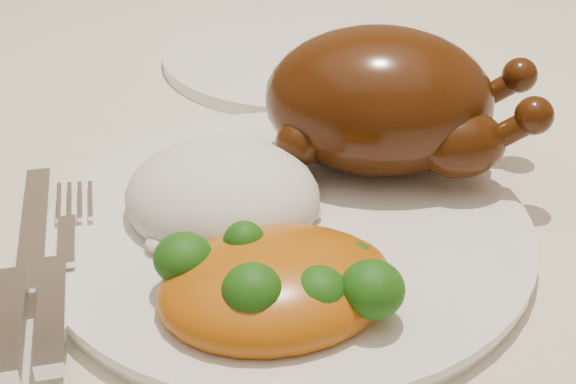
{
  "coord_description": "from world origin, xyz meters",
  "views": [
    {
      "loc": [
        0.04,
        -0.5,
        1.05
      ],
      "look_at": [
        0.09,
        -0.1,
        0.8
      ],
      "focal_mm": 50.0,
      "sensor_mm": 36.0,
      "label": 1
    }
  ],
  "objects": [
    {
      "name": "dining_table",
      "position": [
        0.0,
        0.0,
        0.67
      ],
      "size": [
        1.6,
        0.9,
        0.76
      ],
      "color": "brown",
      "rests_on": "floor"
    },
    {
      "name": "tablecloth",
      "position": [
        0.0,
        0.0,
        0.74
      ],
      "size": [
        1.73,
        1.03,
        0.18
      ],
      "color": "beige",
      "rests_on": "dining_table"
    },
    {
      "name": "dinner_plate",
      "position": [
        0.09,
        -0.1,
        0.77
      ],
      "size": [
        0.32,
        0.32,
        0.01
      ],
      "primitive_type": "cylinder",
      "rotation": [
        0.0,
        0.0,
        0.13
      ],
      "color": "white",
      "rests_on": "tablecloth"
    },
    {
      "name": "side_plate",
      "position": [
        0.13,
        0.17,
        0.77
      ],
      "size": [
        0.31,
        0.31,
        0.01
      ],
      "primitive_type": "cylinder",
      "rotation": [
        0.0,
        0.0,
        -0.32
      ],
      "color": "white",
      "rests_on": "tablecloth"
    },
    {
      "name": "roast_chicken",
      "position": [
        0.16,
        -0.04,
        0.83
      ],
      "size": [
        0.19,
        0.14,
        0.09
      ],
      "rotation": [
        0.0,
        0.0,
        -0.22
      ],
      "color": "#401A06",
      "rests_on": "dinner_plate"
    },
    {
      "name": "rice_mound",
      "position": [
        0.05,
        -0.09,
        0.79
      ],
      "size": [
        0.14,
        0.14,
        0.06
      ],
      "rotation": [
        0.0,
        0.0,
        -0.29
      ],
      "color": "white",
      "rests_on": "dinner_plate"
    },
    {
      "name": "mac_and_cheese",
      "position": [
        0.08,
        -0.18,
        0.79
      ],
      "size": [
        0.14,
        0.11,
        0.05
      ],
      "rotation": [
        0.0,
        0.0,
        0.15
      ],
      "color": "#B7620B",
      "rests_on": "dinner_plate"
    },
    {
      "name": "cutlery",
      "position": [
        -0.05,
        -0.16,
        0.79
      ],
      "size": [
        0.05,
        0.19,
        0.01
      ],
      "rotation": [
        0.0,
        0.0,
        0.1
      ],
      "color": "silver",
      "rests_on": "dinner_plate"
    }
  ]
}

